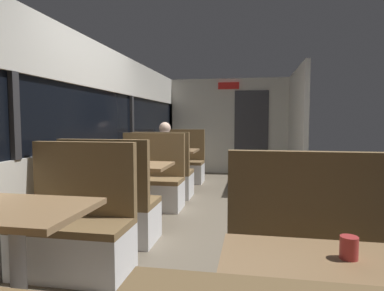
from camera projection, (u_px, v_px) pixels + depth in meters
The scene contains 16 objects.
ground_plane at pixel (204, 227), 4.03m from camera, with size 3.30×9.20×0.02m, color #665B4C.
carriage_window_panel_left at pixel (91, 135), 4.21m from camera, with size 0.09×8.48×2.30m.
carriage_end_bulkhead at pixel (231, 127), 8.05m from camera, with size 2.90×0.11×2.30m.
carriage_aisle_panel_right at pixel (297, 127), 6.63m from camera, with size 0.08×2.40×2.30m, color beige.
dining_table_near_window at pixel (17, 223), 2.09m from camera, with size 0.90×0.70×0.74m.
bench_near_window_facing_entry at pixel (76, 234), 2.80m from camera, with size 0.95×0.50×1.10m.
dining_table_mid_window at pixel (134, 172), 4.17m from camera, with size 0.90×0.70×0.74m.
bench_mid_window_facing_end at pixel (111, 211), 3.51m from camera, with size 0.95×0.50×1.10m.
bench_mid_window_facing_entry at pixel (151, 186), 4.88m from camera, with size 0.95×0.50×1.10m.
dining_table_far_window at pixel (173, 155), 6.25m from camera, with size 0.90×0.70×0.74m.
bench_far_window_facing_end at pixel (163, 177), 5.59m from camera, with size 0.95×0.50×1.10m.
bench_far_window_facing_entry at pixel (181, 166), 6.96m from camera, with size 0.95×0.50×1.10m.
bench_front_aisle_facing_entry at pixel (308, 288), 1.90m from camera, with size 0.95×0.50×1.10m.
seated_passenger at pixel (165, 165), 5.64m from camera, with size 0.47×0.55×1.26m.
coffee_cup_primary at pixel (141, 159), 4.29m from camera, with size 0.07×0.07×0.09m.
coffee_cup_secondary at pixel (349, 248), 1.31m from camera, with size 0.07×0.07×0.09m.
Camera 1 is at (0.56, -3.91, 1.29)m, focal length 30.99 mm.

